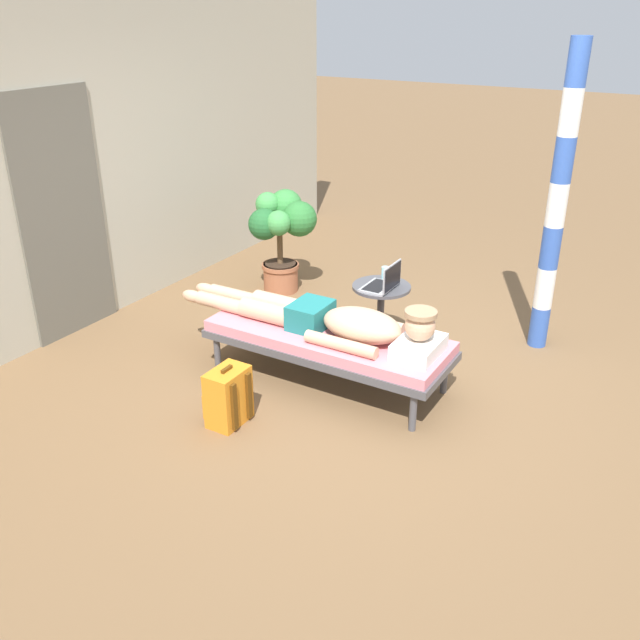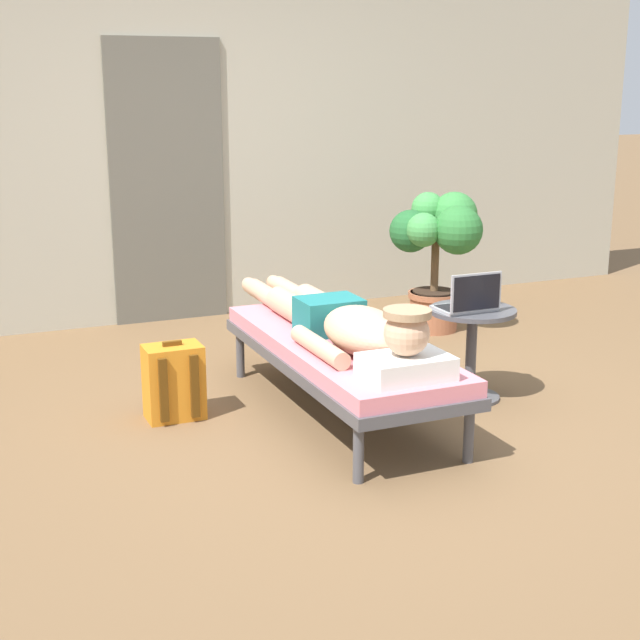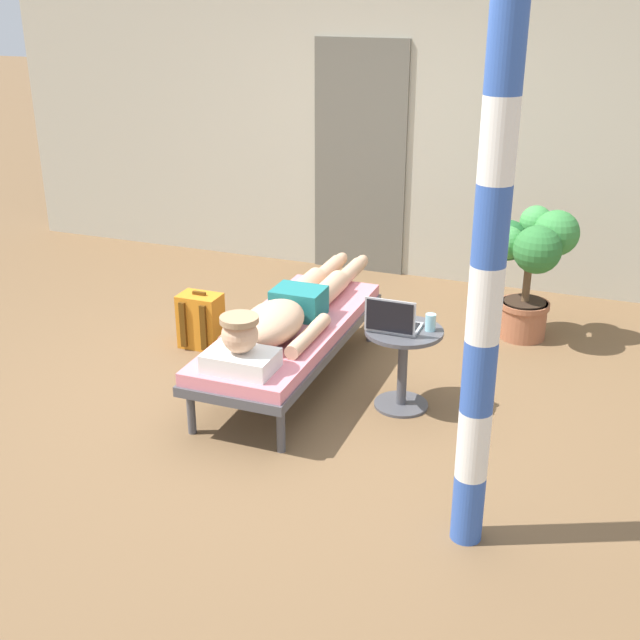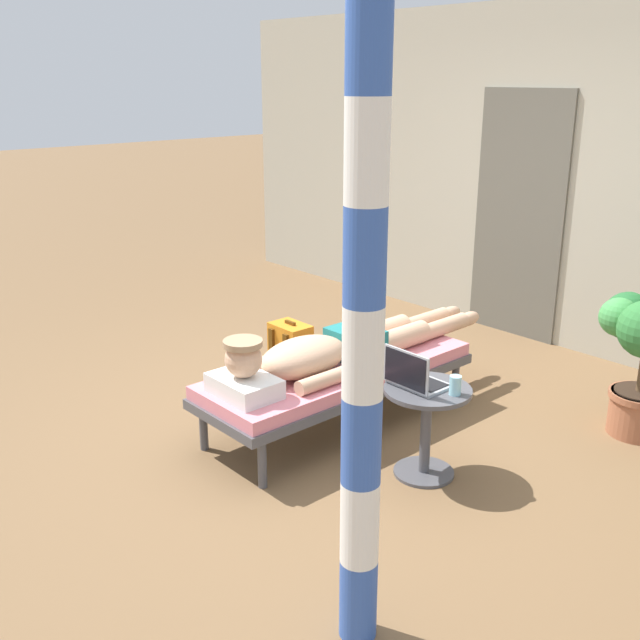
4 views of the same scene
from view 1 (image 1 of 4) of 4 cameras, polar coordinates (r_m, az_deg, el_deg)
name	(u,v)px [view 1 (image 1 of 4)]	position (r m, az deg, el deg)	size (l,w,h in m)	color
ground_plane	(347,382)	(5.26, 2.23, -5.17)	(40.00, 40.00, 0.00)	brown
house_wall_back	(77,168)	(6.30, -19.47, 11.78)	(7.60, 0.20, 2.70)	#B2AD99
house_door_panel	(62,217)	(6.10, -20.55, 8.01)	(0.84, 0.03, 2.04)	#625F54
lounge_chair	(328,340)	(5.11, 0.64, -1.67)	(0.67, 1.85, 0.42)	#4C4C51
person_reclining	(334,320)	(5.02, 1.15, -0.02)	(0.53, 2.17, 0.33)	white
side_table	(381,304)	(5.71, 5.06, 1.31)	(0.48, 0.48, 0.52)	#4C4C51
laptop	(384,282)	(5.55, 5.35, 3.12)	(0.31, 0.24, 0.23)	#A5A8AD
drink_glass	(385,273)	(5.77, 5.42, 3.90)	(0.06, 0.06, 0.11)	#99D8E5
backpack	(228,397)	(4.73, -7.63, -6.33)	(0.30, 0.26, 0.42)	orange
potted_plant	(282,230)	(6.70, -3.15, 7.47)	(0.65, 0.61, 0.98)	#9E5B3D
porch_post	(557,205)	(5.68, 19.02, 9.02)	(0.15, 0.15, 2.41)	#3359B2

